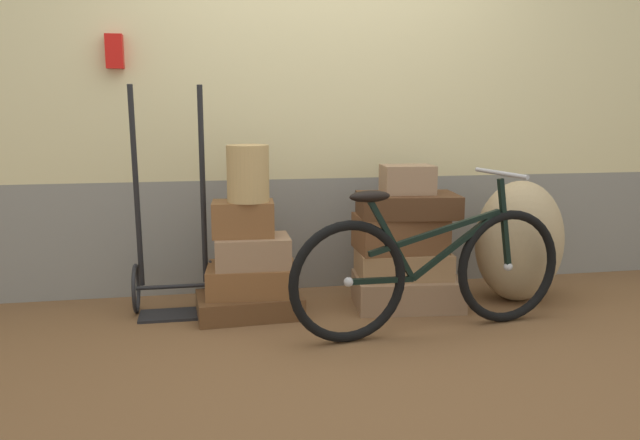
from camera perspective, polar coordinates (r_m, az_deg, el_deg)
The scene contains 15 objects.
ground at distance 3.62m, azimuth 2.13°, elevation -9.75°, with size 10.18×5.20×0.06m, color brown.
station_building at distance 4.23m, azimuth -0.19°, elevation 10.59°, with size 8.18×0.74×2.46m.
suitcase_0 at distance 3.74m, azimuth -6.42°, elevation -7.61°, with size 0.60×0.39×0.13m, color brown.
suitcase_1 at distance 3.74m, azimuth -6.22°, elevation -5.32°, with size 0.51×0.37×0.16m, color brown.
suitcase_2 at distance 3.68m, azimuth -6.15°, elevation -2.83°, with size 0.43×0.30×0.18m, color #937051.
suitcase_3 at distance 3.67m, azimuth -6.97°, elevation 0.13°, with size 0.35×0.24×0.20m, color brown.
suitcase_4 at distance 3.92m, azimuth 7.87°, elevation -6.37°, with size 0.63×0.43×0.19m, color #937051.
suitcase_5 at distance 3.91m, azimuth 7.47°, elevation -3.83°, with size 0.55×0.40×0.16m, color #9E754C.
suitcase_6 at distance 3.87m, azimuth 7.22°, elevation -1.17°, with size 0.52×0.38×0.21m, color brown.
suitcase_7 at distance 3.82m, azimuth 7.93°, elevation 1.36°, with size 0.59×0.38×0.14m, color #4C2D19.
suitcase_8 at distance 3.81m, azimuth 7.91°, elevation 3.66°, with size 0.30×0.22×0.17m, color #937051.
wicker_basket at distance 3.61m, azimuth -6.53°, elevation 4.20°, with size 0.24×0.24×0.32m, color tan.
luggage_trolley at distance 3.82m, azimuth -13.17°, elevation -3.78°, with size 0.46×0.37×1.33m.
burlap_sack at distance 4.12m, azimuth 17.57°, elevation -1.84°, with size 0.55×0.47×0.76m, color tan.
bicycle at distance 3.43m, azimuth 10.03°, elevation -4.47°, with size 1.60×0.46×0.86m.
Camera 1 is at (-0.76, -3.32, 1.19)m, focal length 35.38 mm.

